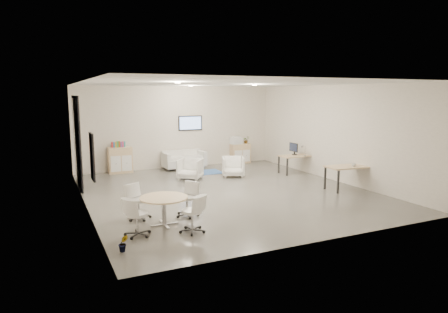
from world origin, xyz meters
name	(u,v)px	position (x,y,z in m)	size (l,w,h in m)	color
room_shell	(226,139)	(0.00, 0.00, 1.60)	(9.60, 10.60, 4.80)	#56544E
glass_door	(77,139)	(-3.95, 2.51, 1.50)	(0.09, 1.90, 2.85)	black
artwork	(92,157)	(-3.97, -1.60, 1.55)	(0.05, 0.54, 1.04)	black
wall_tv	(190,123)	(0.50, 4.46, 1.75)	(0.98, 0.06, 0.58)	black
ceiling_spots	(209,85)	(-0.20, 0.83, 3.18)	(3.14, 4.14, 0.03)	#FFEAC6
sideboard_left	(120,160)	(-2.35, 4.25, 0.48)	(0.85, 0.44, 0.96)	tan
sideboard_right	(240,153)	(2.66, 4.27, 0.41)	(0.82, 0.40, 0.82)	tan
books	(118,144)	(-2.39, 4.26, 1.07)	(0.49, 0.14, 0.22)	red
printer	(236,140)	(2.46, 4.28, 0.97)	(0.48, 0.41, 0.32)	white
loveseat	(184,160)	(0.07, 4.09, 0.33)	(1.66, 0.89, 0.61)	silver
blue_rug	(202,172)	(0.41, 3.01, 0.01)	(1.46, 0.98, 0.01)	#2E548F
armchair_left	(190,168)	(-0.38, 2.11, 0.39)	(0.76, 0.71, 0.78)	silver
armchair_right	(233,166)	(1.16, 1.91, 0.39)	(0.75, 0.71, 0.78)	silver
desk_rear	(297,157)	(3.56, 1.47, 0.60)	(1.30, 0.67, 0.67)	tan
desk_front	(349,168)	(3.52, -1.30, 0.65)	(1.45, 0.82, 0.72)	tan
monitor	(294,148)	(3.52, 1.62, 0.90)	(0.20, 0.50, 0.44)	black
round_table	(164,201)	(-2.58, -2.24, 0.56)	(1.07, 1.07, 0.65)	tan
meeting_chairs	(164,207)	(-2.58, -2.24, 0.41)	(2.17, 2.17, 0.82)	white
plant_cabinet	(246,141)	(2.93, 4.28, 0.94)	(0.27, 0.30, 0.23)	#3F7F3F
plant_floor	(123,248)	(-3.70, -3.39, 0.07)	(0.18, 0.33, 0.14)	#3F7F3F
cup	(354,165)	(3.59, -1.44, 0.79)	(0.12, 0.10, 0.12)	white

